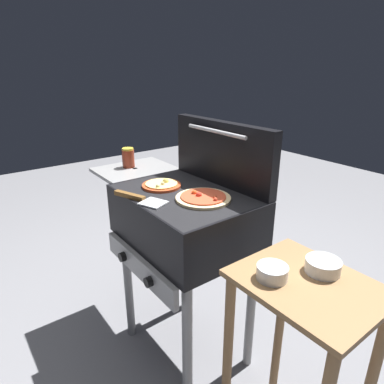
{
  "coord_description": "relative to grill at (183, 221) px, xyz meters",
  "views": [
    {
      "loc": [
        1.15,
        -0.83,
        1.44
      ],
      "look_at": [
        0.05,
        0.0,
        0.92
      ],
      "focal_mm": 31.53,
      "sensor_mm": 36.0,
      "label": 1
    }
  ],
  "objects": [
    {
      "name": "ground_plane",
      "position": [
        0.01,
        0.0,
        -0.76
      ],
      "size": [
        8.0,
        8.0,
        0.0
      ],
      "primitive_type": "plane",
      "color": "gray"
    },
    {
      "name": "grill",
      "position": [
        0.0,
        0.0,
        0.0
      ],
      "size": [
        0.96,
        0.53,
        0.9
      ],
      "color": "black",
      "rests_on": "ground_plane"
    },
    {
      "name": "grill_lid_open",
      "position": [
        0.01,
        0.22,
        0.3
      ],
      "size": [
        0.63,
        0.09,
        0.3
      ],
      "color": "black",
      "rests_on": "grill"
    },
    {
      "name": "pizza_pepperoni",
      "position": [
        0.12,
        0.02,
        0.15
      ],
      "size": [
        0.24,
        0.24,
        0.03
      ],
      "color": "beige",
      "rests_on": "grill"
    },
    {
      "name": "sauce_jar",
      "position": [
        -0.51,
        -0.01,
        0.2
      ],
      "size": [
        0.07,
        0.07,
        0.11
      ],
      "color": "maroon",
      "rests_on": "grill"
    },
    {
      "name": "spatula",
      "position": [
        -0.03,
        -0.2,
        0.15
      ],
      "size": [
        0.26,
        0.15,
        0.02
      ],
      "color": "#B7BABF",
      "rests_on": "grill"
    },
    {
      "name": "topping_bowl_near",
      "position": [
        0.67,
        0.09,
        0.07
      ],
      "size": [
        0.11,
        0.11,
        0.04
      ],
      "color": "silver",
      "rests_on": "prep_table"
    },
    {
      "name": "topping_bowl_far",
      "position": [
        0.59,
        -0.07,
        0.07
      ],
      "size": [
        0.1,
        0.1,
        0.04
      ],
      "color": "silver",
      "rests_on": "prep_table"
    },
    {
      "name": "pizza_cheese",
      "position": [
        -0.12,
        -0.04,
        0.15
      ],
      "size": [
        0.18,
        0.18,
        0.04
      ],
      "color": "#C64723",
      "rests_on": "grill"
    },
    {
      "name": "prep_table",
      "position": [
        0.67,
        0.0,
        -0.19
      ],
      "size": [
        0.44,
        0.36,
        0.8
      ],
      "color": "olive",
      "rests_on": "ground_plane"
    }
  ]
}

